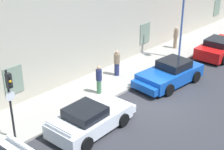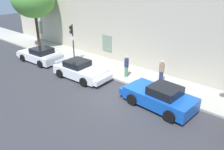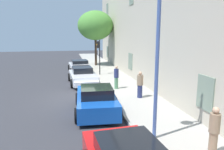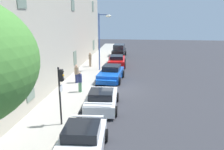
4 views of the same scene
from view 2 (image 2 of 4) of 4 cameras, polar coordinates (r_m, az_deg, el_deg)
The scene contains 9 objects.
ground_plane at distance 15.01m, azimuth 1.37°, elevation -5.86°, with size 80.00×80.00×0.00m, color #333338.
sidewalk at distance 17.66m, azimuth 8.89°, elevation -1.14°, with size 60.00×3.21×0.14m, color #A8A399.
sportscar_red_lead at distance 22.39m, azimuth -17.74°, elevation 4.81°, with size 4.74×2.43×1.34m.
sportscar_yellow_flank at distance 17.84m, azimuth -7.58°, elevation 1.05°, with size 4.63×2.39×1.34m.
sportscar_white_middle at distance 14.19m, azimuth 11.33°, elevation -5.25°, with size 4.77×2.46×1.45m.
tree_near_kerb at distance 25.73m, azimuth -19.06°, elevation 17.32°, with size 4.38×4.38×6.77m.
traffic_light at distance 20.63m, azimuth -9.96°, elevation 9.44°, with size 0.44×0.36×3.39m.
pedestrian_strolling at distance 17.04m, azimuth 12.30°, elevation 1.01°, with size 0.54×0.54×1.68m.
pedestrian_bystander at distance 17.53m, azimuth 3.63°, elevation 2.26°, with size 0.39×0.39×1.70m.
Camera 2 is at (8.19, -10.18, 7.39)m, focal length 36.50 mm.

